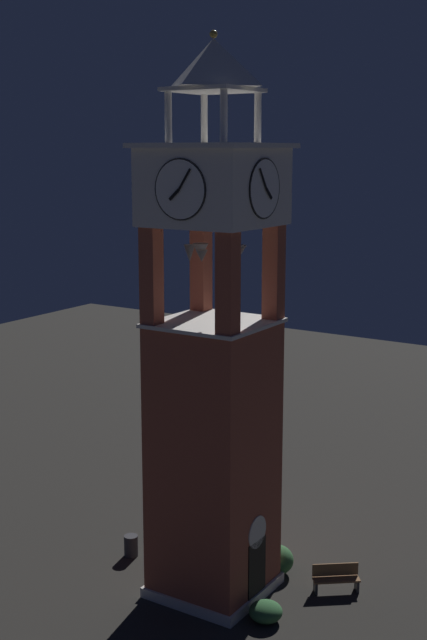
# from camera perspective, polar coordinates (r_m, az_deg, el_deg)

# --- Properties ---
(ground) EXTENTS (80.00, 80.00, 0.00)m
(ground) POSITION_cam_1_polar(r_m,az_deg,el_deg) (30.81, 0.00, -17.54)
(ground) COLOR #2A2925
(clock_tower) EXTENTS (3.99, 3.99, 18.41)m
(clock_tower) POSITION_cam_1_polar(r_m,az_deg,el_deg) (27.96, 0.00, -3.96)
(clock_tower) COLOR #9E4C38
(clock_tower) RESTS_ON ground
(park_bench) EXTENTS (1.33, 1.53, 0.95)m
(park_bench) POSITION_cam_1_polar(r_m,az_deg,el_deg) (30.78, 8.17, -16.67)
(park_bench) COLOR brown
(park_bench) RESTS_ON ground
(lamp_post) EXTENTS (0.36, 0.36, 3.87)m
(lamp_post) POSITION_cam_1_polar(r_m,az_deg,el_deg) (35.01, 2.14, -9.05)
(lamp_post) COLOR black
(lamp_post) RESTS_ON ground
(trash_bin) EXTENTS (0.52, 0.52, 0.80)m
(trash_bin) POSITION_cam_1_polar(r_m,az_deg,el_deg) (32.96, -5.52, -14.77)
(trash_bin) COLOR #2D2D33
(trash_bin) RESTS_ON ground
(shrub_near_entry) EXTENTS (1.20, 1.20, 1.03)m
(shrub_near_entry) POSITION_cam_1_polar(r_m,az_deg,el_deg) (31.66, 4.25, -15.66)
(shrub_near_entry) COLOR #336638
(shrub_near_entry) RESTS_ON ground
(shrub_left_of_tower) EXTENTS (1.08, 1.08, 0.64)m
(shrub_left_of_tower) POSITION_cam_1_polar(r_m,az_deg,el_deg) (28.97, 3.51, -18.85)
(shrub_left_of_tower) COLOR #336638
(shrub_left_of_tower) RESTS_ON ground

